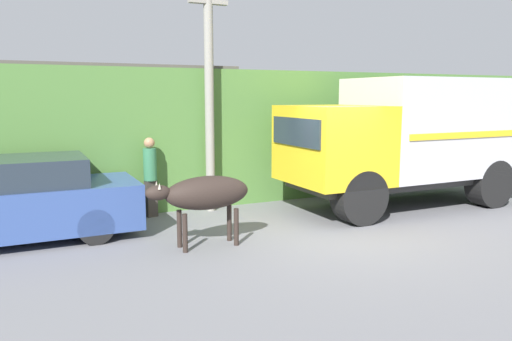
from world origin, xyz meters
TOP-DOWN VIEW (x-y plane):
  - ground_plane at (0.00, 0.00)m, footprint 60.00×60.00m
  - hillside_embankment at (0.00, 6.75)m, footprint 32.00×6.96m
  - building_backdrop at (-3.53, 4.69)m, footprint 5.96×2.70m
  - cargo_truck at (3.20, 1.34)m, footprint 6.27×2.32m
  - brown_cow at (-2.52, 0.35)m, footprint 1.88×0.60m
  - parked_suv at (-5.71, 2.16)m, footprint 4.73×1.85m
  - pedestrian_on_hill at (-2.86, 3.00)m, footprint 0.36×0.36m
  - utility_pole at (-1.44, 2.99)m, footprint 0.90×0.21m

SIDE VIEW (x-z plane):
  - ground_plane at x=0.00m, z-range 0.00..0.00m
  - parked_suv at x=-5.71m, z-range -0.02..1.54m
  - brown_cow at x=-2.52m, z-range 0.32..1.60m
  - pedestrian_on_hill at x=-2.86m, z-range 0.12..1.89m
  - hillside_embankment at x=0.00m, z-range 0.00..3.31m
  - building_backdrop at x=-3.53m, z-range 0.01..3.40m
  - cargo_truck at x=3.20m, z-range 0.19..3.28m
  - utility_pole at x=-1.44m, z-range 0.12..5.52m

